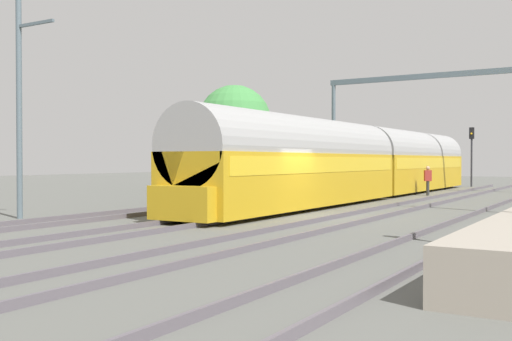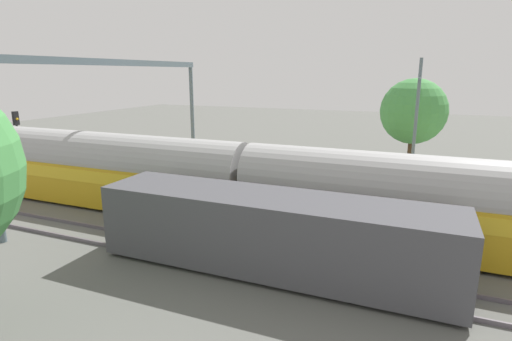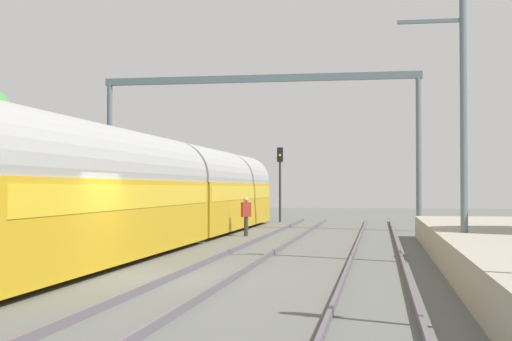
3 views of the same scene
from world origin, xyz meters
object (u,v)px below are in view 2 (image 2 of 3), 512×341
freight_car (272,233)px  railway_signal_far (18,136)px  passenger_train (247,185)px  catenary_gantry (119,95)px  person_crossing (198,184)px

freight_car → railway_signal_far: size_ratio=2.81×
passenger_train → railway_signal_far: railway_signal_far is taller
passenger_train → freight_car: (-3.96, -2.72, -0.50)m
freight_car → railway_signal_far: 21.17m
passenger_train → catenary_gantry: (1.98, 8.91, 3.92)m
passenger_train → railway_signal_far: 17.69m
freight_car → railway_signal_far: (5.88, 20.28, 1.52)m
freight_car → passenger_train: bearing=34.4°
person_crossing → catenary_gantry: (-0.24, 4.93, 4.86)m
freight_car → catenary_gantry: (5.95, 11.63, 4.42)m
passenger_train → railway_signal_far: (1.92, 17.56, 1.02)m
passenger_train → person_crossing: 4.65m
freight_car → catenary_gantry: catenary_gantry is taller
passenger_train → catenary_gantry: bearing=77.5°
passenger_train → freight_car: bearing=-145.6°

